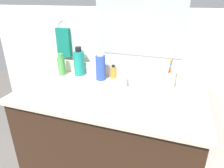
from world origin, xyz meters
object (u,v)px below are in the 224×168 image
at_px(bottle_mouthwash_teal, 79,62).
at_px(soap_bar, 187,87).
at_px(bottle_oil_amber, 113,72).
at_px(bottle_toner_green, 61,65).
at_px(bottle_shampoo_blue, 101,67).
at_px(faucet, 127,83).
at_px(cup_white_ceramic, 169,80).
at_px(hand_towel, 64,43).

bearing_deg(bottle_mouthwash_teal, soap_bar, -0.77).
xyz_separation_m(bottle_oil_amber, bottle_toner_green, (-0.39, -0.06, 0.03)).
bearing_deg(bottle_shampoo_blue, faucet, -16.38).
xyz_separation_m(bottle_mouthwash_teal, soap_bar, (0.77, -0.01, -0.08)).
xyz_separation_m(bottle_shampoo_blue, soap_bar, (0.58, 0.03, -0.08)).
bearing_deg(bottle_oil_amber, cup_white_ceramic, -8.92).
bearing_deg(faucet, bottle_oil_amber, 138.77).
distance_m(faucet, bottle_shampoo_blue, 0.23).
distance_m(bottle_oil_amber, bottle_shampoo_blue, 0.11).
distance_m(hand_towel, soap_bar, 0.95).
distance_m(faucet, bottle_oil_amber, 0.18).
height_order(bottle_mouthwash_teal, soap_bar, bottle_mouthwash_teal).
xyz_separation_m(hand_towel, bottle_shampoo_blue, (0.34, -0.10, -0.13)).
xyz_separation_m(hand_towel, soap_bar, (0.93, -0.07, -0.21)).
relative_size(hand_towel, cup_white_ceramic, 1.11).
bearing_deg(hand_towel, bottle_oil_amber, -5.89).
bearing_deg(bottle_mouthwash_teal, bottle_shampoo_blue, -11.67).
bearing_deg(hand_towel, bottle_toner_green, -74.74).
xyz_separation_m(faucet, bottle_oil_amber, (-0.14, 0.12, 0.02)).
bearing_deg(soap_bar, bottle_mouthwash_teal, 179.23).
distance_m(hand_towel, bottle_mouthwash_teal, 0.21).
height_order(bottle_oil_amber, cup_white_ceramic, cup_white_ceramic).
relative_size(faucet, bottle_shampoo_blue, 0.79).
bearing_deg(bottle_toner_green, bottle_mouthwash_teal, 19.95).
bearing_deg(bottle_oil_amber, soap_bar, -3.32).
distance_m(faucet, soap_bar, 0.38).
bearing_deg(soap_bar, faucet, -166.37).
height_order(bottle_oil_amber, bottle_shampoo_blue, bottle_shampoo_blue).
bearing_deg(cup_white_ceramic, bottle_mouthwash_teal, 176.29).
distance_m(hand_towel, bottle_oil_amber, 0.45).
bearing_deg(bottle_oil_amber, hand_towel, 174.11).
relative_size(faucet, soap_bar, 2.50).
relative_size(bottle_oil_amber, bottle_toner_green, 0.60).
height_order(hand_towel, cup_white_ceramic, hand_towel).
relative_size(bottle_toner_green, cup_white_ceramic, 0.83).
bearing_deg(cup_white_ceramic, hand_towel, 172.64).
distance_m(bottle_shampoo_blue, bottle_toner_green, 0.31).
distance_m(hand_towel, bottle_shampoo_blue, 0.38).
bearing_deg(bottle_toner_green, soap_bar, 2.25).
distance_m(cup_white_ceramic, soap_bar, 0.13).
distance_m(faucet, bottle_toner_green, 0.53).
distance_m(bottle_oil_amber, soap_bar, 0.51).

